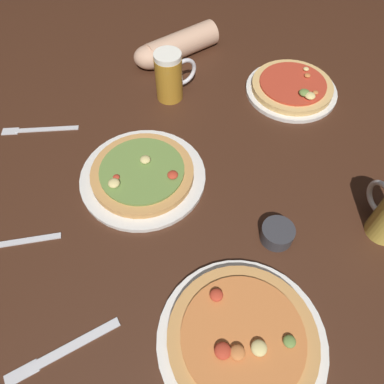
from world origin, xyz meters
The scene contains 10 objects.
ground_plane centered at (0.00, 0.00, -0.01)m, with size 2.40×2.40×0.03m, color #3D2114.
pizza_plate_near centered at (0.06, -0.34, 0.02)m, with size 0.32×0.32×0.05m.
pizza_plate_far centered at (-0.12, 0.07, 0.02)m, with size 0.31×0.31×0.05m.
pizza_plate_side centered at (0.34, 0.35, 0.02)m, with size 0.27×0.27×0.05m.
beer_mug_dark centered at (-0.02, 0.37, 0.07)m, with size 0.12×0.09×0.14m.
ramekin_sauce centered at (0.17, -0.13, 0.02)m, with size 0.07×0.07×0.04m, color #333338.
fork_left centered at (-0.40, 0.27, 0.00)m, with size 0.21×0.03×0.01m.
knife_right centered at (-0.28, -0.32, 0.00)m, with size 0.21×0.10×0.01m.
fork_spare centered at (-0.43, -0.08, 0.00)m, with size 0.23×0.03×0.01m.
diner_arm centered at (0.00, 0.55, 0.04)m, with size 0.28×0.19×0.08m.
Camera 1 is at (-0.06, -0.50, 0.73)m, focal length 34.28 mm.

